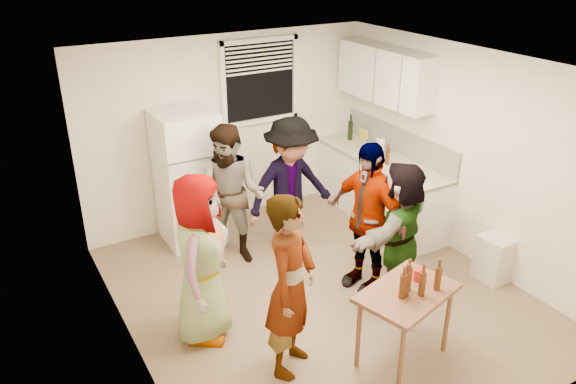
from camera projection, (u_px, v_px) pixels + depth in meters
room at (320, 294)px, 6.18m from camera, size 4.00×4.50×2.50m
window at (260, 81)px, 7.35m from camera, size 1.12×0.10×1.06m
refrigerator at (188, 178)px, 6.96m from camera, size 0.70×0.70×1.70m
counter_lower at (379, 189)px, 7.68m from camera, size 0.60×2.20×0.86m
countertop at (381, 158)px, 7.49m from camera, size 0.64×2.22×0.04m
backsplash at (399, 141)px, 7.54m from camera, size 0.03×2.20×0.36m
upper_cabinets at (385, 75)px, 7.26m from camera, size 0.34×1.60×0.70m
kettle at (370, 153)px, 7.61m from camera, size 0.32×0.29×0.22m
paper_towel at (379, 157)px, 7.49m from camera, size 0.11×0.11×0.25m
wine_bottle at (350, 140)px, 8.12m from camera, size 0.07×0.07×0.28m
beer_bottle_counter at (387, 164)px, 7.25m from camera, size 0.05×0.05×0.20m
blue_cup at (412, 181)px, 6.75m from camera, size 0.10×0.10×0.13m
picture_frame at (364, 134)px, 8.09m from camera, size 0.02×0.19×0.16m
trash_bin at (495, 259)px, 6.37m from camera, size 0.37×0.37×0.53m
serving_table at (400, 358)px, 5.24m from camera, size 1.01×0.80×0.75m
beer_bottle_table at (402, 298)px, 4.84m from camera, size 0.06×0.06×0.21m
red_cup at (417, 280)px, 5.08m from camera, size 0.09×0.09×0.12m
guest_grey at (206, 332)px, 5.58m from camera, size 1.85×1.69×0.54m
guest_stripe at (291, 364)px, 5.16m from camera, size 1.58×1.73×0.41m
guest_back_left at (234, 258)px, 6.85m from camera, size 1.77×1.79×0.64m
guest_back_right at (291, 253)px, 6.98m from camera, size 1.15×1.76×0.65m
guest_black at (362, 284)px, 6.35m from camera, size 1.87×1.33×0.42m
guest_orange at (394, 292)px, 6.22m from camera, size 1.93×1.99×0.45m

